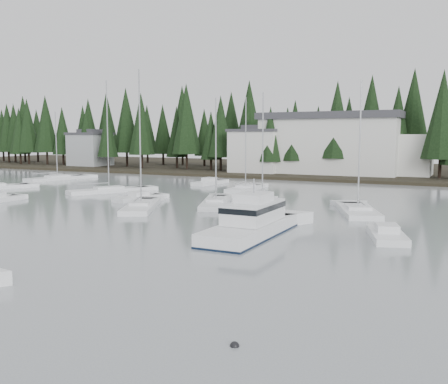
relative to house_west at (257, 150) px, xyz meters
The scene contains 17 objects.
far_shore_land 25.88m from the house_west, 45.00° to the left, with size 240.00×54.00×1.00m, color black.
conifer_treeline 19.87m from the house_west, 21.25° to the left, with size 200.00×22.00×20.00m, color black, non-canonical shape.
house_west is the anchor object (origin of this frame).
house_far_west 42.05m from the house_west, behind, with size 8.48×7.42×8.25m.
harbor_inn 15.45m from the house_west, 12.52° to the left, with size 29.50×11.50×10.90m.
cabin_cruiser_center 57.66m from the house_west, 67.51° to the right, with size 3.50×11.19×4.80m.
sailboat_0 35.79m from the house_west, 135.49° to the right, with size 4.88×11.26×11.78m.
sailboat_1 42.00m from the house_west, 73.04° to the right, with size 6.15×10.26×11.72m.
sailboat_3 47.51m from the house_west, 55.56° to the right, with size 6.06×9.54×12.92m.
sailboat_5 46.32m from the house_west, 81.66° to the right, with size 7.04×10.33×14.28m.
sailboat_7 27.59m from the house_west, 70.30° to the right, with size 2.91×8.72×12.88m.
sailboat_8 36.43m from the house_west, 98.86° to the right, with size 7.27×10.38×14.72m.
sailboat_13 43.61m from the house_west, 66.40° to the right, with size 5.78×9.90×12.06m.
runabout_1 58.81m from the house_west, 58.07° to the right, with size 3.90×6.47×1.42m.
runabout_3 20.91m from the house_west, 87.63° to the right, with size 2.98×6.64×1.42m.
runabout_4 40.78m from the house_west, 86.28° to the right, with size 3.67×6.47×1.42m.
mooring_buoy_dark 77.05m from the house_west, 67.70° to the right, with size 0.34×0.34×0.34m, color black.
Camera 1 is at (18.27, -7.14, 7.26)m, focal length 40.00 mm.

